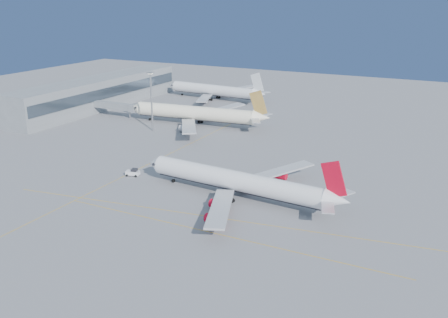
# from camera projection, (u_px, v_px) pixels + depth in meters

# --- Properties ---
(ground) EXTENTS (500.00, 500.00, 0.00)m
(ground) POSITION_uv_depth(u_px,v_px,m) (225.00, 209.00, 133.22)
(ground) COLOR slate
(ground) RESTS_ON ground
(terminal) EXTENTS (18.40, 110.00, 15.00)m
(terminal) POSITION_uv_depth(u_px,v_px,m) (99.00, 93.00, 252.46)
(terminal) COLOR gray
(terminal) RESTS_ON ground
(jet_bridge) EXTENTS (23.60, 3.60, 6.90)m
(jet_bridge) POSITION_uv_depth(u_px,v_px,m) (117.00, 106.00, 232.76)
(jet_bridge) COLOR gray
(jet_bridge) RESTS_ON ground
(taxiway_lines) EXTENTS (118.86, 140.00, 0.02)m
(taxiway_lines) POSITION_uv_depth(u_px,v_px,m) (190.00, 192.00, 144.94)
(taxiway_lines) COLOR #D1990B
(taxiway_lines) RESTS_ON ground
(airliner_virgin) EXTENTS (64.24, 57.52, 15.84)m
(airliner_virgin) POSITION_uv_depth(u_px,v_px,m) (239.00, 182.00, 139.15)
(airliner_virgin) COLOR white
(airliner_virgin) RESTS_ON ground
(airliner_etihad) EXTENTS (66.80, 61.41, 17.43)m
(airliner_etihad) POSITION_uv_depth(u_px,v_px,m) (197.00, 113.00, 218.20)
(airliner_etihad) COLOR white
(airliner_etihad) RESTS_ON ground
(airliner_third) EXTENTS (62.40, 57.38, 16.73)m
(airliner_third) POSITION_uv_depth(u_px,v_px,m) (215.00, 90.00, 272.77)
(airliner_third) COLOR white
(airliner_third) RESTS_ON ground
(pushback_tug) EXTENTS (4.60, 3.36, 2.38)m
(pushback_tug) POSITION_uv_depth(u_px,v_px,m) (133.00, 172.00, 157.50)
(pushback_tug) COLOR white
(pushback_tug) RESTS_ON ground
(light_mast) EXTENTS (2.13, 2.13, 24.68)m
(light_mast) POSITION_uv_depth(u_px,v_px,m) (151.00, 97.00, 206.12)
(light_mast) COLOR gray
(light_mast) RESTS_ON ground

